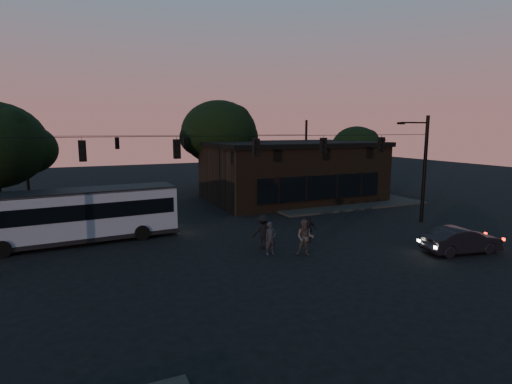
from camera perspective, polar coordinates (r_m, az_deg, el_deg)
name	(u,v)px	position (r m, az deg, el deg)	size (l,w,h in m)	color
ground	(289,263)	(20.12, 4.75, -10.12)	(120.00, 120.00, 0.00)	black
sidewalk_far_right	(329,199)	(37.83, 10.43, -1.05)	(14.00, 10.00, 0.15)	black
sidewalk_far_left	(4,227)	(31.65, -32.31, -4.27)	(14.00, 10.00, 0.15)	black
building	(291,171)	(37.55, 5.06, 3.05)	(15.40, 10.41, 5.40)	black
tree_behind	(219,133)	(40.82, -5.29, 8.42)	(7.60, 7.60, 9.43)	black
tree_right	(356,147)	(44.09, 14.11, 6.21)	(5.20, 5.20, 6.86)	black
signal_rig_near	(256,167)	(22.69, 0.00, 3.61)	(26.24, 0.30, 7.50)	black
signal_rig_far	(186,155)	(37.83, -10.02, 5.27)	(26.24, 0.30, 7.50)	black
bus	(79,213)	(25.39, -23.94, -2.76)	(11.18, 3.26, 3.11)	gray
car	(461,240)	(24.13, 27.29, -6.14)	(1.47, 4.21, 1.39)	black
pedestrian_a	(271,238)	(21.16, 2.10, -6.64)	(0.64, 0.42, 1.75)	black
pedestrian_b	(305,238)	(21.12, 7.03, -6.50)	(0.93, 0.73, 1.92)	#383433
pedestrian_c	(309,229)	(23.55, 7.52, -5.30)	(0.93, 0.39, 1.58)	black
pedestrian_d	(263,232)	(22.25, 1.03, -5.68)	(1.21, 0.70, 1.88)	black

